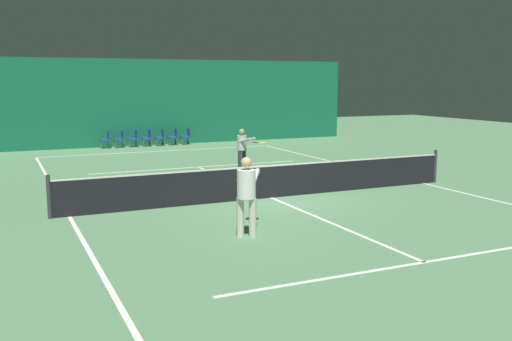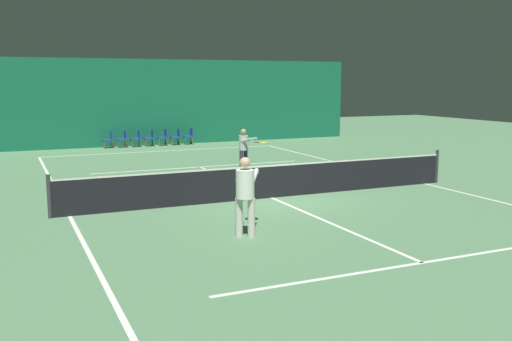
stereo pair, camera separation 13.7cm
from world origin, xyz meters
TOP-DOWN VIEW (x-y plane):
  - ground_plane at (0.00, 0.00)m, footprint 60.00×60.00m
  - backdrop_curtain at (0.00, 14.66)m, footprint 23.00×0.12m
  - court_line_baseline_far at (0.00, 11.90)m, footprint 11.00×0.10m
  - court_line_service_far at (0.00, 6.40)m, footprint 8.25×0.10m
  - court_line_service_near at (0.00, -6.40)m, footprint 8.25×0.10m
  - court_line_sideline_left at (-5.50, 0.00)m, footprint 0.10×23.80m
  - court_line_sideline_right at (5.50, 0.00)m, footprint 0.10×23.80m
  - court_line_centre at (0.00, 0.00)m, footprint 0.10×12.80m
  - tennis_net at (0.00, 0.00)m, footprint 12.00×0.10m
  - player_near at (-2.25, -3.42)m, footprint 1.05×1.35m
  - player_far at (1.25, 4.94)m, footprint 0.88×1.31m
  - courtside_chair_0 at (-2.12, 14.11)m, footprint 0.44×0.44m
  - courtside_chair_1 at (-1.43, 14.11)m, footprint 0.44×0.44m
  - courtside_chair_2 at (-0.75, 14.11)m, footprint 0.44×0.44m
  - courtside_chair_3 at (-0.06, 14.11)m, footprint 0.44×0.44m
  - courtside_chair_4 at (0.62, 14.11)m, footprint 0.44×0.44m
  - courtside_chair_5 at (1.31, 14.11)m, footprint 0.44×0.44m
  - courtside_chair_6 at (1.99, 14.11)m, footprint 0.44×0.44m

SIDE VIEW (x-z plane):
  - ground_plane at x=0.00m, z-range 0.00..0.00m
  - court_line_baseline_far at x=0.00m, z-range 0.00..0.00m
  - court_line_service_far at x=0.00m, z-range 0.00..0.00m
  - court_line_service_near at x=0.00m, z-range 0.00..0.00m
  - court_line_sideline_left at x=-5.50m, z-range 0.00..0.00m
  - court_line_sideline_right at x=5.50m, z-range 0.00..0.00m
  - court_line_centre at x=0.00m, z-range 0.00..0.00m
  - courtside_chair_0 at x=-2.12m, z-range 0.07..0.91m
  - courtside_chair_1 at x=-1.43m, z-range 0.07..0.91m
  - courtside_chair_2 at x=-0.75m, z-range 0.07..0.91m
  - courtside_chair_3 at x=-0.06m, z-range 0.07..0.91m
  - courtside_chair_4 at x=0.62m, z-range 0.07..0.91m
  - courtside_chair_5 at x=1.31m, z-range 0.07..0.91m
  - courtside_chair_6 at x=1.99m, z-range 0.07..0.91m
  - tennis_net at x=0.00m, z-range -0.02..1.05m
  - player_far at x=1.25m, z-range 0.13..1.67m
  - player_near at x=-2.25m, z-range 0.14..1.86m
  - backdrop_curtain at x=0.00m, z-range 0.00..4.38m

